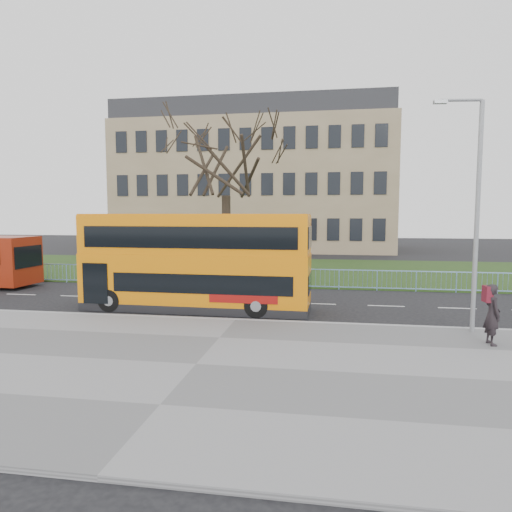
{
  "coord_description": "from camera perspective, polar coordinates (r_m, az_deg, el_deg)",
  "views": [
    {
      "loc": [
        3.48,
        -18.18,
        4.14
      ],
      "look_at": [
        0.36,
        1.0,
        2.3
      ],
      "focal_mm": 32.0,
      "sensor_mm": 36.0,
      "label": 1
    }
  ],
  "objects": [
    {
      "name": "street_lamp",
      "position": [
        16.84,
        25.65,
        5.61
      ],
      "size": [
        1.63,
        0.34,
        7.72
      ],
      "rotation": [
        0.0,
        0.0,
        0.12
      ],
      "color": "gray",
      "rests_on": "pavement"
    },
    {
      "name": "pedestrian",
      "position": [
        15.73,
        27.43,
        -6.5
      ],
      "size": [
        0.53,
        0.73,
        1.87
      ],
      "primitive_type": "imported",
      "rotation": [
        0.0,
        0.0,
        1.7
      ],
      "color": "black",
      "rests_on": "pavement"
    },
    {
      "name": "ground",
      "position": [
        18.96,
        -1.58,
        -7.19
      ],
      "size": [
        120.0,
        120.0,
        0.0
      ],
      "primitive_type": "plane",
      "color": "black",
      "rests_on": "ground"
    },
    {
      "name": "yellow_bus",
      "position": [
        19.49,
        -7.57,
        -0.42
      ],
      "size": [
        9.69,
        2.49,
        4.04
      ],
      "rotation": [
        0.0,
        0.0,
        -0.02
      ],
      "color": "orange",
      "rests_on": "ground"
    },
    {
      "name": "bare_tree",
      "position": [
        28.98,
        -3.77,
        9.47
      ],
      "size": [
        8.56,
        8.56,
        12.22
      ],
      "primitive_type": null,
      "color": "black",
      "rests_on": "grass_verge"
    },
    {
      "name": "pavement",
      "position": [
        12.62,
        -7.5,
        -13.48
      ],
      "size": [
        80.0,
        10.5,
        0.12
      ],
      "primitive_type": "cube",
      "color": "slate",
      "rests_on": "ground"
    },
    {
      "name": "kerb",
      "position": [
        17.47,
        -2.55,
        -8.05
      ],
      "size": [
        80.0,
        0.2,
        0.14
      ],
      "primitive_type": "cube",
      "color": "#939396",
      "rests_on": "ground"
    },
    {
      "name": "guard_railing",
      "position": [
        25.28,
        1.22,
        -2.74
      ],
      "size": [
        40.0,
        0.12,
        1.1
      ],
      "primitive_type": null,
      "color": "#6F98C5",
      "rests_on": "ground"
    },
    {
      "name": "civic_building",
      "position": [
        53.92,
        0.16,
        8.46
      ],
      "size": [
        30.0,
        15.0,
        14.0
      ],
      "primitive_type": "cube",
      "color": "#7F6D51",
      "rests_on": "ground"
    },
    {
      "name": "grass_verge",
      "position": [
        32.92,
        3.08,
        -1.74
      ],
      "size": [
        80.0,
        15.4,
        0.08
      ],
      "primitive_type": "cube",
      "color": "#1C3714",
      "rests_on": "ground"
    }
  ]
}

